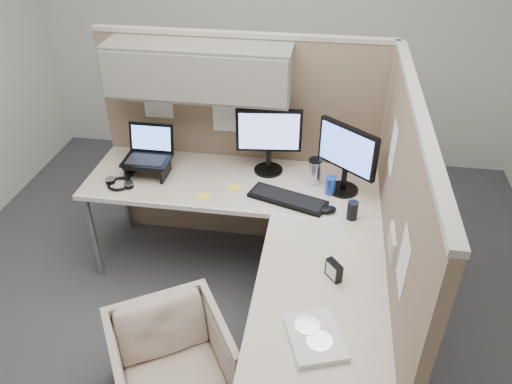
# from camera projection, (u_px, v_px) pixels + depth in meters

# --- Properties ---
(ground) EXTENTS (4.50, 4.50, 0.00)m
(ground) POSITION_uv_depth(u_px,v_px,m) (236.00, 316.00, 3.34)
(ground) COLOR #3A3A3F
(ground) RESTS_ON ground
(partition_back) EXTENTS (2.00, 0.36, 1.63)m
(partition_back) POSITION_uv_depth(u_px,v_px,m) (224.00, 112.00, 3.44)
(partition_back) COLOR #887159
(partition_back) RESTS_ON ground
(partition_right) EXTENTS (0.07, 2.03, 1.63)m
(partition_right) POSITION_uv_depth(u_px,v_px,m) (392.00, 242.00, 2.72)
(partition_right) COLOR #887159
(partition_right) RESTS_ON ground
(desk) EXTENTS (2.00, 1.98, 0.73)m
(desk) POSITION_uv_depth(u_px,v_px,m) (257.00, 226.00, 3.05)
(desk) COLOR beige
(desk) RESTS_ON ground
(office_chair) EXTENTS (0.80, 0.79, 0.61)m
(office_chair) POSITION_uv_depth(u_px,v_px,m) (172.00, 361.00, 2.68)
(office_chair) COLOR beige
(office_chair) RESTS_ON ground
(monitor_left) EXTENTS (0.44, 0.20, 0.47)m
(monitor_left) POSITION_uv_depth(u_px,v_px,m) (269.00, 136.00, 3.34)
(monitor_left) COLOR black
(monitor_left) RESTS_ON desk
(monitor_right) EXTENTS (0.36, 0.30, 0.47)m
(monitor_right) POSITION_uv_depth(u_px,v_px,m) (347.00, 154.00, 3.14)
(monitor_right) COLOR black
(monitor_right) RESTS_ON desk
(laptop_station) EXTENTS (0.31, 0.27, 0.33)m
(laptop_station) POSITION_uv_depth(u_px,v_px,m) (148.00, 157.00, 3.40)
(laptop_station) COLOR black
(laptop_station) RESTS_ON desk
(keyboard) EXTENTS (0.53, 0.32, 0.02)m
(keyboard) POSITION_uv_depth(u_px,v_px,m) (288.00, 199.00, 3.19)
(keyboard) COLOR black
(keyboard) RESTS_ON desk
(mouse) EXTENTS (0.13, 0.11, 0.04)m
(mouse) POSITION_uv_depth(u_px,v_px,m) (328.00, 210.00, 3.08)
(mouse) COLOR black
(mouse) RESTS_ON desk
(travel_mug) EXTENTS (0.09, 0.09, 0.19)m
(travel_mug) POSITION_uv_depth(u_px,v_px,m) (315.00, 172.00, 3.31)
(travel_mug) COLOR silver
(travel_mug) RESTS_ON desk
(soda_can_green) EXTENTS (0.07, 0.07, 0.12)m
(soda_can_green) POSITION_uv_depth(u_px,v_px,m) (352.00, 211.00, 3.00)
(soda_can_green) COLOR black
(soda_can_green) RESTS_ON desk
(soda_can_silver) EXTENTS (0.07, 0.07, 0.12)m
(soda_can_silver) POSITION_uv_depth(u_px,v_px,m) (331.00, 186.00, 3.23)
(soda_can_silver) COLOR #1E3FA5
(soda_can_silver) RESTS_ON desk
(sticky_note_d) EXTENTS (0.08, 0.08, 0.01)m
(sticky_note_d) POSITION_uv_depth(u_px,v_px,m) (234.00, 187.00, 3.31)
(sticky_note_d) COLOR #F5F941
(sticky_note_d) RESTS_ON desk
(sticky_note_a) EXTENTS (0.09, 0.09, 0.01)m
(sticky_note_a) POSITION_uv_depth(u_px,v_px,m) (204.00, 196.00, 3.22)
(sticky_note_a) COLOR #F5F941
(sticky_note_a) RESTS_ON desk
(headphones) EXTENTS (0.21, 0.20, 0.03)m
(headphones) POSITION_uv_depth(u_px,v_px,m) (120.00, 184.00, 3.33)
(headphones) COLOR black
(headphones) RESTS_ON desk
(paper_stack) EXTENTS (0.32, 0.36, 0.03)m
(paper_stack) POSITION_uv_depth(u_px,v_px,m) (315.00, 337.00, 2.27)
(paper_stack) COLOR white
(paper_stack) RESTS_ON desk
(desk_clock) EXTENTS (0.09, 0.10, 0.10)m
(desk_clock) POSITION_uv_depth(u_px,v_px,m) (334.00, 270.00, 2.58)
(desk_clock) COLOR black
(desk_clock) RESTS_ON desk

